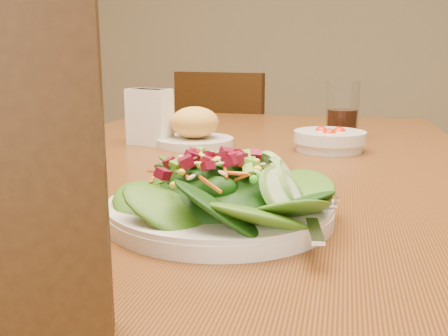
% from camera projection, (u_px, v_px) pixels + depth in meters
% --- Properties ---
extents(dining_table, '(0.90, 1.40, 0.75)m').
position_uv_depth(dining_table, '(232.00, 206.00, 0.98)').
color(dining_table, brown).
rests_on(dining_table, ground_plane).
extents(chair_far, '(0.49, 0.50, 0.88)m').
position_uv_depth(chair_far, '(232.00, 170.00, 2.11)').
color(chair_far, black).
rests_on(chair_far, ground_plane).
extents(salad_plate, '(0.27, 0.26, 0.08)m').
position_uv_depth(salad_plate, '(228.00, 196.00, 0.58)').
color(salad_plate, silver).
rests_on(salad_plate, dining_table).
extents(bread_plate, '(0.17, 0.17, 0.08)m').
position_uv_depth(bread_plate, '(195.00, 130.00, 1.06)').
color(bread_plate, silver).
rests_on(bread_plate, dining_table).
extents(tomato_bowl, '(0.14, 0.14, 0.05)m').
position_uv_depth(tomato_bowl, '(330.00, 140.00, 1.00)').
color(tomato_bowl, silver).
rests_on(tomato_bowl, dining_table).
extents(drinking_glass, '(0.07, 0.07, 0.13)m').
position_uv_depth(drinking_glass, '(342.00, 114.00, 1.16)').
color(drinking_glass, silver).
rests_on(drinking_glass, dining_table).
extents(napkin_holder, '(0.10, 0.07, 0.12)m').
position_uv_depth(napkin_holder, '(150.00, 115.00, 1.06)').
color(napkin_holder, white).
rests_on(napkin_holder, dining_table).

